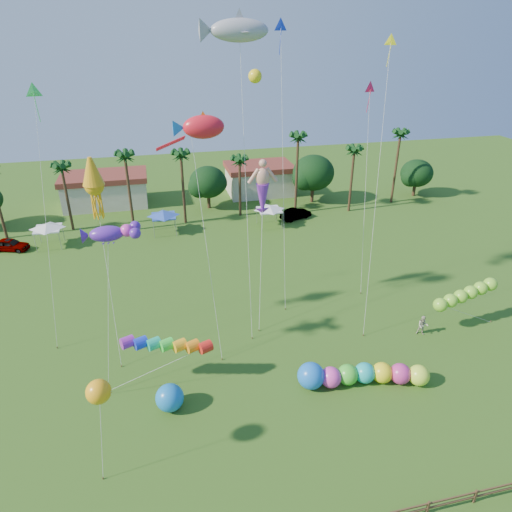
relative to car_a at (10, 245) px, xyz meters
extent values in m
plane|color=#285116|center=(24.58, -35.94, -0.75)|extent=(160.00, 160.00, 0.00)
cylinder|color=#3A2819|center=(6.58, 5.06, 3.50)|extent=(0.36, 0.36, 8.50)
cylinder|color=#3A2819|center=(14.58, 3.06, 4.25)|extent=(0.36, 0.36, 10.00)
cylinder|color=#3A2819|center=(21.58, 4.06, 4.00)|extent=(0.36, 0.36, 9.50)
cylinder|color=#3A2819|center=(29.58, 5.06, 3.25)|extent=(0.36, 0.36, 8.00)
cylinder|color=#3A2819|center=(37.58, 4.06, 4.75)|extent=(0.36, 0.36, 11.00)
cylinder|color=#3A2819|center=(45.58, 3.06, 3.75)|extent=(0.36, 0.36, 9.00)
cylinder|color=#3A2819|center=(53.58, 5.06, 4.50)|extent=(0.36, 0.36, 10.50)
sphere|color=#113814|center=(25.58, 9.06, 3.28)|extent=(5.46, 5.46, 5.46)
sphere|color=#113814|center=(41.58, 8.06, 3.90)|extent=(6.30, 6.30, 6.30)
sphere|color=#113814|center=(58.58, 7.06, 2.97)|extent=(5.04, 5.04, 5.04)
cube|color=beige|center=(10.58, 14.06, 1.25)|extent=(12.00, 7.00, 4.00)
cube|color=beige|center=(34.58, 14.06, 1.25)|extent=(10.00, 7.00, 4.00)
pyramid|color=white|center=(4.58, 0.06, 2.00)|extent=(3.00, 3.00, 0.60)
pyramid|color=blue|center=(18.58, 1.06, 2.00)|extent=(3.00, 3.00, 0.60)
pyramid|color=white|center=(32.58, 0.06, 2.00)|extent=(3.00, 3.00, 0.60)
cube|color=brown|center=(30.58, -41.94, -0.25)|extent=(0.12, 0.12, 1.00)
cube|color=brown|center=(33.58, -41.94, -0.25)|extent=(0.12, 0.12, 1.00)
imported|color=#4C4C54|center=(0.00, 0.00, 0.00)|extent=(4.74, 3.09, 1.50)
imported|color=#4C4C54|center=(36.93, 1.82, 0.01)|extent=(4.87, 3.18, 1.52)
imported|color=#A2A187|center=(39.39, -26.88, 0.19)|extent=(1.13, 1.03, 1.88)
sphere|color=#EE3EB7|center=(29.13, -31.12, 0.05)|extent=(1.60, 1.60, 1.60)
sphere|color=green|center=(30.49, -31.13, 0.05)|extent=(1.60, 1.60, 1.60)
sphere|color=#1AB2B8|center=(31.82, -31.25, 0.05)|extent=(1.60, 1.60, 1.60)
sphere|color=yellow|center=(33.13, -31.53, 0.05)|extent=(1.60, 1.60, 1.60)
sphere|color=#CC308A|center=(34.41, -31.96, 0.05)|extent=(1.60, 1.60, 1.60)
sphere|color=#CFFF38|center=(35.69, -32.44, 0.05)|extent=(1.60, 1.60, 1.60)
sphere|color=blue|center=(27.64, -30.84, 0.27)|extent=(2.38, 2.38, 2.05)
sphere|color=blue|center=(17.21, -30.68, 0.25)|extent=(2.00, 2.00, 2.00)
cylinder|color=red|center=(18.52, -28.55, 2.55)|extent=(6.49, 2.20, 0.87)
cylinder|color=silver|center=(16.09, -28.37, 0.90)|extent=(8.10, 0.37, 3.32)
cylinder|color=brown|center=(12.04, -28.20, -0.67)|extent=(0.08, 0.08, 0.16)
ellipsoid|color=#7FD42F|center=(40.88, -26.69, 1.99)|extent=(6.66, 2.48, 1.43)
cylinder|color=silver|center=(43.77, -26.69, 0.62)|extent=(5.80, 0.03, 2.76)
cylinder|color=brown|center=(46.67, -26.69, -0.67)|extent=(0.08, 0.08, 0.16)
sphere|color=#FFA814|center=(13.47, -34.89, 5.45)|extent=(1.50, 1.50, 1.41)
cylinder|color=silver|center=(13.17, -35.20, 2.35)|extent=(0.64, 0.66, 6.21)
cylinder|color=brown|center=(12.87, -35.52, -0.67)|extent=(0.08, 0.08, 0.16)
cylinder|color=silver|center=(26.20, -20.93, 5.06)|extent=(1.38, 4.39, 11.63)
cylinder|color=brown|center=(25.52, -23.11, -0.67)|extent=(0.08, 0.08, 0.16)
ellipsoid|color=red|center=(21.80, -20.46, 16.83)|extent=(4.95, 2.40, 1.98)
cylinder|color=silver|center=(21.73, -23.37, 8.04)|extent=(0.17, 5.83, 17.59)
cylinder|color=brown|center=(21.66, -26.28, -0.67)|extent=(0.08, 0.08, 0.16)
ellipsoid|color=#989AA5|center=(25.05, -18.68, 23.38)|extent=(6.26, 3.99, 2.10)
cylinder|color=silver|center=(24.86, -21.37, 11.32)|extent=(0.40, 5.41, 24.14)
cylinder|color=brown|center=(24.67, -24.06, -0.67)|extent=(0.08, 0.08, 0.16)
cone|color=orange|center=(13.28, -20.54, 12.84)|extent=(1.98, 1.98, 4.62)
cylinder|color=silver|center=(13.47, -22.90, 6.04)|extent=(0.42, 4.75, 13.60)
cylinder|color=brown|center=(13.67, -25.26, -0.67)|extent=(0.08, 0.08, 0.16)
ellipsoid|color=#5822AA|center=(14.14, -25.04, 10.74)|extent=(4.31, 2.71, 1.59)
cylinder|color=silver|center=(13.47, -26.55, 4.99)|extent=(1.37, 3.06, 11.50)
cylinder|color=brown|center=(12.80, -28.07, -0.67)|extent=(0.08, 0.08, 0.16)
cone|color=#E9194C|center=(37.97, -14.90, 18.58)|extent=(1.35, 0.58, 1.32)
cylinder|color=silver|center=(37.56, -17.08, 8.92)|extent=(0.84, 4.38, 19.34)
cylinder|color=brown|center=(37.16, -19.25, -0.67)|extent=(0.08, 0.08, 0.16)
cone|color=#FFFA1A|center=(36.03, -21.32, 22.66)|extent=(1.11, 0.50, 1.09)
cylinder|color=silver|center=(35.16, -23.61, 10.95)|extent=(1.75, 4.62, 23.41)
cylinder|color=brown|center=(34.30, -25.91, -0.67)|extent=(0.08, 0.08, 0.16)
cone|color=#34DE59|center=(9.72, -17.21, 19.32)|extent=(1.37, 0.46, 1.35)
cylinder|color=silver|center=(9.01, -19.39, 9.28)|extent=(1.45, 4.38, 20.07)
cylinder|color=brown|center=(8.30, -21.56, -0.67)|extent=(0.08, 0.08, 0.16)
cone|color=#1835DE|center=(29.16, -15.35, 23.67)|extent=(1.34, 0.48, 1.31)
cylinder|color=silver|center=(28.99, -17.83, 11.46)|extent=(0.38, 4.98, 24.43)
cylinder|color=brown|center=(28.81, -20.31, -0.67)|extent=(0.08, 0.08, 0.16)
camera|label=1|loc=(17.56, -55.63, 23.51)|focal=32.00mm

